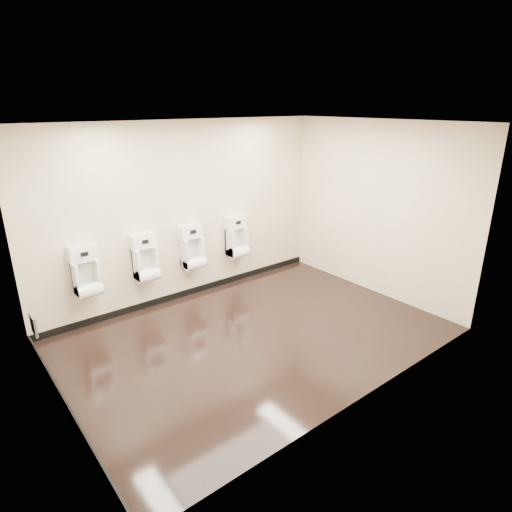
{
  "coord_description": "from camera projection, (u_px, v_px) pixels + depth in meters",
  "views": [
    {
      "loc": [
        -3.22,
        -4.05,
        3.03
      ],
      "look_at": [
        0.44,
        0.55,
        0.91
      ],
      "focal_mm": 30.0,
      "sensor_mm": 36.0,
      "label": 1
    }
  ],
  "objects": [
    {
      "name": "urinal_3",
      "position": [
        237.0,
        240.0,
        7.33
      ],
      "size": [
        0.38,
        0.28,
        0.7
      ],
      "color": "silver",
      "rests_on": "back_wall"
    },
    {
      "name": "urinal_0",
      "position": [
        86.0,
        275.0,
        5.84
      ],
      "size": [
        0.38,
        0.28,
        0.7
      ],
      "color": "silver",
      "rests_on": "back_wall"
    },
    {
      "name": "urinal_2",
      "position": [
        192.0,
        250.0,
        6.82
      ],
      "size": [
        0.38,
        0.28,
        0.7
      ],
      "color": "silver",
      "rests_on": "back_wall"
    },
    {
      "name": "urinal_1",
      "position": [
        146.0,
        261.0,
        6.35
      ],
      "size": [
        0.38,
        0.28,
        0.7
      ],
      "color": "silver",
      "rests_on": "back_wall"
    },
    {
      "name": "ceiling",
      "position": [
        256.0,
        124.0,
        4.95
      ],
      "size": [
        5.0,
        3.5,
        0.0
      ],
      "primitive_type": "cube",
      "color": "silver"
    },
    {
      "name": "front_wall",
      "position": [
        368.0,
        281.0,
        4.13
      ],
      "size": [
        5.0,
        0.02,
        2.8
      ],
      "primitive_type": "cube",
      "color": "beige",
      "rests_on": "ground"
    },
    {
      "name": "ground",
      "position": [
        256.0,
        335.0,
        5.9
      ],
      "size": [
        5.0,
        3.5,
        0.0
      ],
      "primitive_type": "cube",
      "color": "black",
      "rests_on": "ground"
    },
    {
      "name": "back_wall",
      "position": [
        187.0,
        212.0,
        6.71
      ],
      "size": [
        5.0,
        0.02,
        2.8
      ],
      "primitive_type": "cube",
      "color": "beige",
      "rests_on": "ground"
    },
    {
      "name": "skirting_left",
      "position": [
        68.0,
        408.0,
        4.42
      ],
      "size": [
        0.02,
        3.5,
        0.1
      ],
      "primitive_type": "cube",
      "color": "black",
      "rests_on": "ground"
    },
    {
      "name": "skirting_back",
      "position": [
        191.0,
        291.0,
        7.16
      ],
      "size": [
        5.0,
        0.02,
        0.1
      ],
      "primitive_type": "cube",
      "color": "black",
      "rests_on": "ground"
    },
    {
      "name": "left_wall",
      "position": [
        45.0,
        289.0,
        3.96
      ],
      "size": [
        0.02,
        3.5,
        2.8
      ],
      "primitive_type": "cube",
      "color": "beige",
      "rests_on": "ground"
    },
    {
      "name": "access_panel",
      "position": [
        34.0,
        325.0,
        5.16
      ],
      "size": [
        0.04,
        0.25,
        0.25
      ],
      "color": "#9E9EA3",
      "rests_on": "left_wall"
    },
    {
      "name": "tile_overlay_left",
      "position": [
        46.0,
        289.0,
        3.96
      ],
      "size": [
        0.01,
        3.5,
        2.8
      ],
      "primitive_type": "cube",
      "color": "white",
      "rests_on": "ground"
    },
    {
      "name": "right_wall",
      "position": [
        377.0,
        210.0,
        6.89
      ],
      "size": [
        0.02,
        3.5,
        2.8
      ],
      "primitive_type": "cube",
      "color": "beige",
      "rests_on": "ground"
    }
  ]
}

